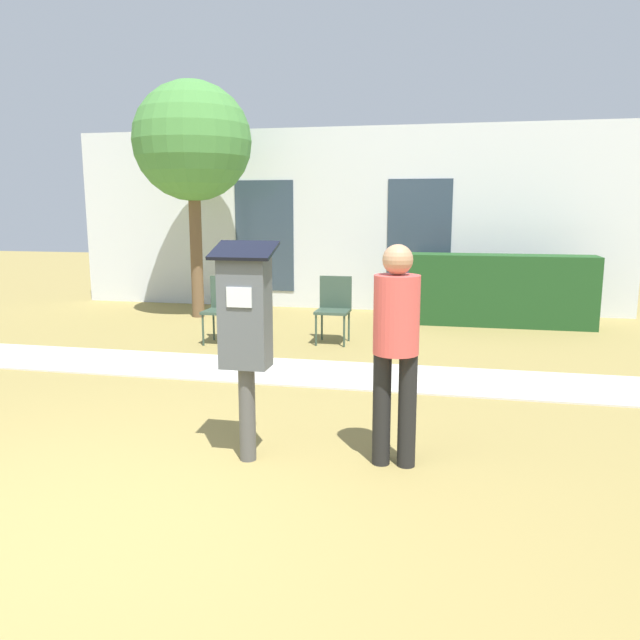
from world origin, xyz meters
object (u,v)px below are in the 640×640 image
object	(u,v)px
outdoor_chair_left	(223,304)
outdoor_chair_middle	(334,304)
parking_meter	(245,323)
person_standing	(396,338)

from	to	relation	value
outdoor_chair_left	outdoor_chair_middle	world-z (taller)	same
parking_meter	person_standing	size ratio (longest dim) A/B	1.01
outdoor_chair_left	outdoor_chair_middle	xyz separation A→B (m)	(1.47, 0.31, 0.00)
person_standing	outdoor_chair_left	distance (m)	4.54
outdoor_chair_left	outdoor_chair_middle	size ratio (longest dim) A/B	1.00
person_standing	outdoor_chair_middle	world-z (taller)	person_standing
person_standing	outdoor_chair_middle	size ratio (longest dim) A/B	1.76
parking_meter	outdoor_chair_middle	bearing A→B (deg)	92.00
outdoor_chair_middle	outdoor_chair_left	bearing A→B (deg)	169.59
parking_meter	outdoor_chair_middle	xyz separation A→B (m)	(-0.14, 4.10, -0.49)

